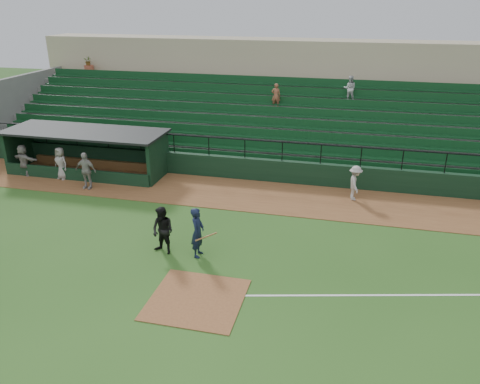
# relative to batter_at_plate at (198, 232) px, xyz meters

# --- Properties ---
(ground) EXTENTS (90.00, 90.00, 0.00)m
(ground) POSITION_rel_batter_at_plate_xyz_m (0.84, -1.75, -0.98)
(ground) COLOR #28521A
(ground) RESTS_ON ground
(warning_track) EXTENTS (40.00, 4.00, 0.03)m
(warning_track) POSITION_rel_batter_at_plate_xyz_m (0.84, 6.25, -0.97)
(warning_track) COLOR brown
(warning_track) RESTS_ON ground
(home_plate_dirt) EXTENTS (3.00, 3.00, 0.03)m
(home_plate_dirt) POSITION_rel_batter_at_plate_xyz_m (0.84, -2.75, -0.97)
(home_plate_dirt) COLOR brown
(home_plate_dirt) RESTS_ON ground
(foul_line) EXTENTS (17.49, 4.44, 0.01)m
(foul_line) POSITION_rel_batter_at_plate_xyz_m (8.84, -0.55, -0.98)
(foul_line) COLOR white
(foul_line) RESTS_ON ground
(stadium_structure) EXTENTS (38.00, 13.08, 6.40)m
(stadium_structure) POSITION_rel_batter_at_plate_xyz_m (0.84, 14.71, 1.32)
(stadium_structure) COLOR black
(stadium_structure) RESTS_ON ground
(dugout) EXTENTS (8.90, 3.20, 2.42)m
(dugout) POSITION_rel_batter_at_plate_xyz_m (-8.91, 7.81, 0.35)
(dugout) COLOR black
(dugout) RESTS_ON ground
(batter_at_plate) EXTENTS (1.04, 0.73, 1.97)m
(batter_at_plate) POSITION_rel_batter_at_plate_xyz_m (0.00, 0.00, 0.00)
(batter_at_plate) COLOR #101932
(batter_at_plate) RESTS_ON ground
(umpire) EXTENTS (1.09, 0.95, 1.89)m
(umpire) POSITION_rel_batter_at_plate_xyz_m (-1.36, -0.10, -0.04)
(umpire) COLOR black
(umpire) RESTS_ON ground
(runner) EXTENTS (0.80, 1.19, 1.71)m
(runner) POSITION_rel_batter_at_plate_xyz_m (5.65, 6.88, -0.10)
(runner) COLOR #AAA49F
(runner) RESTS_ON warning_track
(dugout_player_a) EXTENTS (1.12, 0.47, 1.91)m
(dugout_player_a) POSITION_rel_batter_at_plate_xyz_m (-7.70, 5.15, 0.00)
(dugout_player_a) COLOR #99948F
(dugout_player_a) RESTS_ON warning_track
(dugout_player_b) EXTENTS (0.98, 0.78, 1.76)m
(dugout_player_b) POSITION_rel_batter_at_plate_xyz_m (-9.71, 6.07, -0.07)
(dugout_player_b) COLOR #9A9490
(dugout_player_b) RESTS_ON warning_track
(dugout_player_c) EXTENTS (1.69, 0.84, 1.75)m
(dugout_player_c) POSITION_rel_batter_at_plate_xyz_m (-12.00, 6.06, -0.08)
(dugout_player_c) COLOR gray
(dugout_player_c) RESTS_ON warning_track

